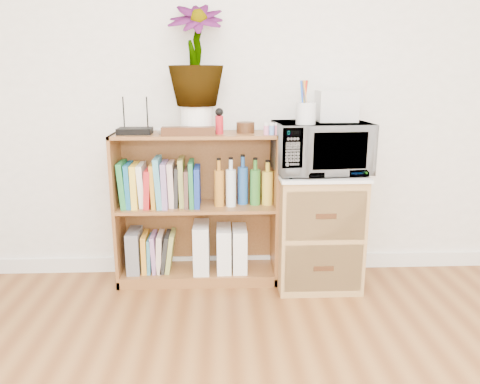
{
  "coord_description": "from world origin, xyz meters",
  "views": [
    {
      "loc": [
        -0.2,
        -0.72,
        1.31
      ],
      "look_at": [
        -0.09,
        1.95,
        0.62
      ],
      "focal_mm": 35.0,
      "sensor_mm": 36.0,
      "label": 1
    }
  ],
  "objects": [
    {
      "name": "magazine_holder_mid",
      "position": [
        -0.18,
        2.09,
        0.21
      ],
      "size": [
        0.09,
        0.23,
        0.28
      ],
      "primitive_type": "cube",
      "color": "white",
      "rests_on": "bookshelf"
    },
    {
      "name": "magazine_holder_left",
      "position": [
        -0.33,
        2.09,
        0.22
      ],
      "size": [
        0.1,
        0.25,
        0.31
      ],
      "primitive_type": "cube",
      "color": "silver",
      "rests_on": "bookshelf"
    },
    {
      "name": "skirting_board",
      "position": [
        0.0,
        2.24,
        0.05
      ],
      "size": [
        4.0,
        0.02,
        0.1
      ],
      "primitive_type": "cube",
      "color": "white",
      "rests_on": "ground"
    },
    {
      "name": "cookbooks",
      "position": [
        -0.57,
        2.1,
        0.63
      ],
      "size": [
        0.49,
        0.2,
        0.31
      ],
      "color": "#22823E",
      "rests_on": "bookshelf"
    },
    {
      "name": "pen_cup",
      "position": [
        0.28,
        1.9,
        1.08
      ],
      "size": [
        0.11,
        0.11,
        0.12
      ],
      "primitive_type": "cylinder",
      "color": "silver",
      "rests_on": "microwave"
    },
    {
      "name": "router",
      "position": [
        -0.71,
        2.08,
        0.97
      ],
      "size": [
        0.2,
        0.14,
        0.04
      ],
      "primitive_type": "cube",
      "color": "black",
      "rests_on": "bookshelf"
    },
    {
      "name": "white_bowl",
      "position": [
        -0.52,
        2.07,
        0.97
      ],
      "size": [
        0.13,
        0.13,
        0.03
      ],
      "primitive_type": "imported",
      "color": "silver",
      "rests_on": "bookshelf"
    },
    {
      "name": "liquor_bottles",
      "position": [
        -0.02,
        2.1,
        0.65
      ],
      "size": [
        0.45,
        0.07,
        0.32
      ],
      "color": "#B77222",
      "rests_on": "bookshelf"
    },
    {
      "name": "trinket_box",
      "position": [
        -0.38,
        2.0,
        0.97
      ],
      "size": [
        0.31,
        0.08,
        0.05
      ],
      "primitive_type": "cube",
      "color": "#3B1F10",
      "rests_on": "bookshelf"
    },
    {
      "name": "plant_pot",
      "position": [
        -0.34,
        2.12,
        1.03
      ],
      "size": [
        0.19,
        0.19,
        0.16
      ],
      "primitive_type": "cylinder",
      "color": "white",
      "rests_on": "bookshelf"
    },
    {
      "name": "microwave",
      "position": [
        0.4,
        2.02,
        0.87
      ],
      "size": [
        0.58,
        0.42,
        0.3
      ],
      "primitive_type": "imported",
      "rotation": [
        0.0,
        0.0,
        0.09
      ],
      "color": "white",
      "rests_on": "wicker_unit"
    },
    {
      "name": "wicker_unit",
      "position": [
        0.4,
        2.02,
        0.35
      ],
      "size": [
        0.5,
        0.45,
        0.7
      ],
      "primitive_type": "cube",
      "color": "#9E7542",
      "rests_on": "ground"
    },
    {
      "name": "wooden_bowl",
      "position": [
        -0.05,
        2.11,
        0.98
      ],
      "size": [
        0.11,
        0.11,
        0.06
      ],
      "primitive_type": "cylinder",
      "color": "#3B2010",
      "rests_on": "bookshelf"
    },
    {
      "name": "lower_books",
      "position": [
        -0.6,
        2.1,
        0.19
      ],
      "size": [
        0.21,
        0.19,
        0.25
      ],
      "color": "orange",
      "rests_on": "bookshelf"
    },
    {
      "name": "file_box",
      "position": [
        -0.75,
        2.1,
        0.2
      ],
      "size": [
        0.08,
        0.21,
        0.27
      ],
      "primitive_type": "cube",
      "color": "slate",
      "rests_on": "bookshelf"
    },
    {
      "name": "small_appliance",
      "position": [
        0.49,
        2.07,
        1.11
      ],
      "size": [
        0.23,
        0.19,
        0.18
      ],
      "primitive_type": "cube",
      "color": "silver",
      "rests_on": "microwave"
    },
    {
      "name": "bookshelf",
      "position": [
        -0.35,
        2.1,
        0.47
      ],
      "size": [
        1.0,
        0.3,
        0.95
      ],
      "primitive_type": "cube",
      "color": "brown",
      "rests_on": "ground"
    },
    {
      "name": "paint_jars",
      "position": [
        0.1,
        2.01,
        0.98
      ],
      "size": [
        0.12,
        0.04,
        0.06
      ],
      "primitive_type": "cube",
      "color": "pink",
      "rests_on": "bookshelf"
    },
    {
      "name": "potted_plant",
      "position": [
        -0.34,
        2.12,
        1.4
      ],
      "size": [
        0.33,
        0.33,
        0.58
      ],
      "primitive_type": "imported",
      "color": "#437F32",
      "rests_on": "plant_pot"
    },
    {
      "name": "magazine_holder_right",
      "position": [
        -0.08,
        2.09,
        0.21
      ],
      "size": [
        0.09,
        0.22,
        0.28
      ],
      "primitive_type": "cube",
      "color": "white",
      "rests_on": "bookshelf"
    },
    {
      "name": "kokeshi_doll",
      "position": [
        -0.2,
        2.06,
        1.0
      ],
      "size": [
        0.05,
        0.05,
        0.11
      ],
      "primitive_type": "cylinder",
      "color": "#B41620",
      "rests_on": "bookshelf"
    }
  ]
}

